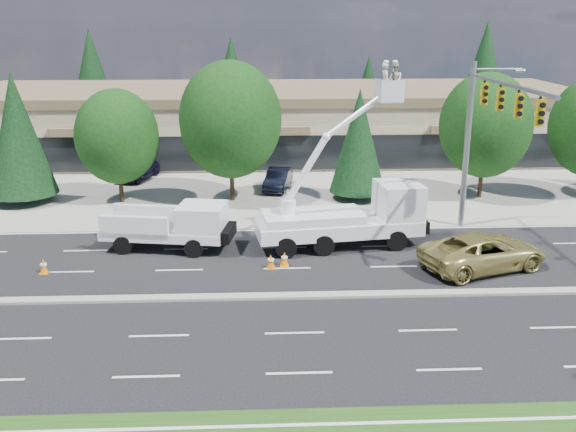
{
  "coord_description": "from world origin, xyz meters",
  "views": [
    {
      "loc": [
        -1.18,
        -24.56,
        11.22
      ],
      "look_at": [
        0.06,
        3.72,
        2.4
      ],
      "focal_mm": 40.0,
      "sensor_mm": 36.0,
      "label": 1
    }
  ],
  "objects_px": {
    "signal_mast": "(483,124)",
    "bucket_truck": "(354,209)",
    "minivan": "(484,252)",
    "utility_pickup": "(174,230)"
  },
  "relations": [
    {
      "from": "signal_mast",
      "to": "minivan",
      "type": "distance_m",
      "value": 6.8
    },
    {
      "from": "signal_mast",
      "to": "minivan",
      "type": "height_order",
      "value": "signal_mast"
    },
    {
      "from": "bucket_truck",
      "to": "utility_pickup",
      "type": "bearing_deg",
      "value": 172.59
    },
    {
      "from": "signal_mast",
      "to": "bucket_truck",
      "type": "distance_m",
      "value": 7.77
    },
    {
      "from": "signal_mast",
      "to": "bucket_truck",
      "type": "relative_size",
      "value": 1.1
    },
    {
      "from": "signal_mast",
      "to": "utility_pickup",
      "type": "distance_m",
      "value": 16.44
    },
    {
      "from": "signal_mast",
      "to": "bucket_truck",
      "type": "bearing_deg",
      "value": -173.03
    },
    {
      "from": "signal_mast",
      "to": "minivan",
      "type": "bearing_deg",
      "value": -102.55
    },
    {
      "from": "signal_mast",
      "to": "bucket_truck",
      "type": "xyz_separation_m",
      "value": [
        -6.54,
        -0.8,
        -4.11
      ]
    },
    {
      "from": "utility_pickup",
      "to": "bucket_truck",
      "type": "xyz_separation_m",
      "value": [
        9.07,
        0.12,
        0.98
      ]
    }
  ]
}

